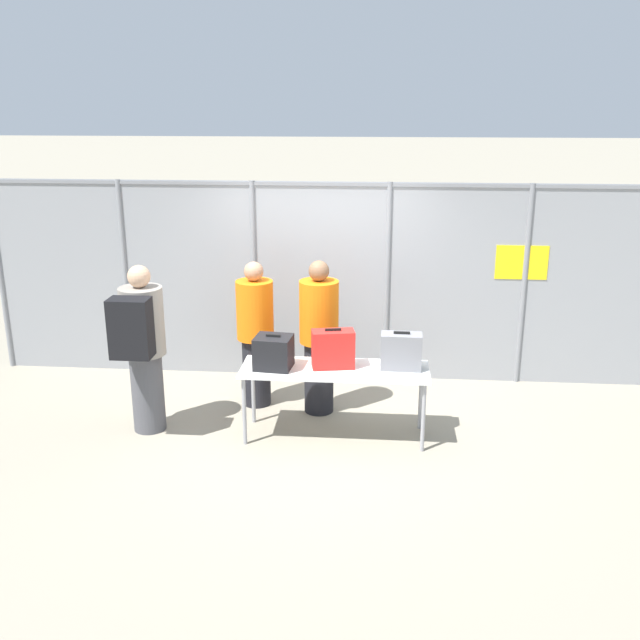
{
  "coord_description": "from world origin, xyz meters",
  "views": [
    {
      "loc": [
        0.69,
        -6.76,
        3.29
      ],
      "look_at": [
        0.08,
        0.44,
        1.05
      ],
      "focal_mm": 40.0,
      "sensor_mm": 36.0,
      "label": 1
    }
  ],
  "objects": [
    {
      "name": "traveler_hooded",
      "position": [
        -1.64,
        -0.22,
        0.96
      ],
      "size": [
        0.43,
        0.67,
        1.75
      ],
      "rotation": [
        0.0,
        0.0,
        0.34
      ],
      "color": "#4C4C51",
      "rests_on": "ground_plane"
    },
    {
      "name": "inspection_table",
      "position": [
        0.28,
        -0.16,
        0.67
      ],
      "size": [
        1.87,
        0.63,
        0.74
      ],
      "color": "silver",
      "rests_on": "ground_plane"
    },
    {
      "name": "suitcase_grey",
      "position": [
        0.93,
        -0.11,
        0.92
      ],
      "size": [
        0.41,
        0.22,
        0.39
      ],
      "color": "slate",
      "rests_on": "inspection_table"
    },
    {
      "name": "utility_trailer",
      "position": [
        1.57,
        4.14,
        0.39
      ],
      "size": [
        3.96,
        2.2,
        0.65
      ],
      "color": "white",
      "rests_on": "ground_plane"
    },
    {
      "name": "ground_plane",
      "position": [
        0.0,
        0.0,
        0.0
      ],
      "size": [
        120.0,
        120.0,
        0.0
      ],
      "primitive_type": "plane",
      "color": "gray"
    },
    {
      "name": "suitcase_black",
      "position": [
        -0.32,
        -0.19,
        0.9
      ],
      "size": [
        0.39,
        0.35,
        0.35
      ],
      "color": "black",
      "rests_on": "inspection_table"
    },
    {
      "name": "suitcase_red",
      "position": [
        0.26,
        -0.12,
        0.93
      ],
      "size": [
        0.45,
        0.28,
        0.41
      ],
      "color": "red",
      "rests_on": "inspection_table"
    },
    {
      "name": "fence_section",
      "position": [
        0.01,
        1.5,
        1.24
      ],
      "size": [
        8.06,
        0.07,
        2.39
      ],
      "color": "gray",
      "rests_on": "ground_plane"
    },
    {
      "name": "security_worker_far",
      "position": [
        -0.64,
        0.58,
        0.85
      ],
      "size": [
        0.41,
        0.41,
        1.64
      ],
      "rotation": [
        0.0,
        0.0,
        2.89
      ],
      "color": "black",
      "rests_on": "ground_plane"
    },
    {
      "name": "security_worker_near",
      "position": [
        0.07,
        0.44,
        0.87
      ],
      "size": [
        0.42,
        0.42,
        1.69
      ],
      "rotation": [
        0.0,
        0.0,
        2.86
      ],
      "color": "black",
      "rests_on": "ground_plane"
    }
  ]
}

